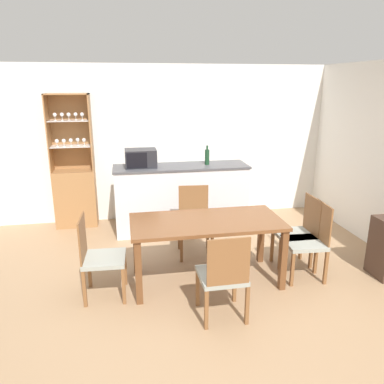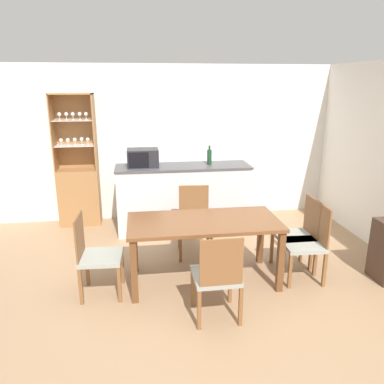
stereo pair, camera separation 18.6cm
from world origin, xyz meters
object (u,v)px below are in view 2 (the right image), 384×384
dining_chair_side_right_far (298,235)px  wine_bottle (209,157)px  dining_chair_head_near (217,276)px  dining_chair_head_far (195,221)px  microwave (143,158)px  display_cabinet (79,186)px  dining_table (204,228)px  dining_chair_side_right_near (307,243)px  dining_chair_side_left_near (96,255)px

dining_chair_side_right_far → wine_bottle: wine_bottle is taller
wine_bottle → dining_chair_head_near: bearing=-98.7°
dining_chair_head_far → dining_chair_side_right_far: same height
dining_chair_head_near → microwave: size_ratio=1.98×
display_cabinet → microwave: size_ratio=4.54×
dining_table → dining_chair_side_right_near: dining_chair_side_right_near is taller
dining_chair_side_right_far → wine_bottle: 1.87m
dining_chair_side_left_near → dining_chair_side_right_far: (2.40, 0.24, 0.00)m
dining_chair_head_near → dining_chair_side_right_far: bearing=35.4°
dining_table → wine_bottle: bearing=77.5°
dining_chair_head_far → dining_chair_side_right_far: size_ratio=1.00×
dining_chair_head_near → wine_bottle: bearing=80.7°
microwave → wine_bottle: (1.01, -0.01, -0.01)m
wine_bottle → dining_chair_side_left_near: bearing=-131.5°
microwave → dining_chair_head_far: bearing=-54.5°
dining_chair_side_left_near → dining_table: bearing=98.3°
dining_table → microwave: bearing=111.3°
display_cabinet → dining_chair_side_right_far: bearing=-35.0°
dining_chair_head_near → dining_chair_side_right_far: same height
dining_chair_side_right_near → dining_chair_side_left_near: (-2.40, 0.01, 0.00)m
dining_table → dining_chair_side_left_near: size_ratio=1.87×
display_cabinet → dining_chair_head_near: bearing=-59.7°
dining_table → dining_chair_side_left_near: bearing=-174.3°
dining_chair_head_near → dining_chair_head_far: bearing=89.2°
microwave → display_cabinet: bearing=154.9°
dining_chair_side_right_near → dining_chair_head_far: (-1.20, 0.88, 0.00)m
dining_table → dining_chair_side_right_far: bearing=5.8°
dining_chair_head_far → dining_chair_head_near: size_ratio=1.00×
display_cabinet → dining_chair_side_left_near: size_ratio=2.29×
dining_table → dining_chair_side_right_near: size_ratio=1.87×
dining_chair_side_right_near → dining_chair_head_far: bearing=57.2°
dining_chair_side_right_far → dining_table: bearing=96.1°
display_cabinet → dining_chair_side_right_near: bearing=-38.2°
wine_bottle → dining_chair_side_right_far: bearing=-61.4°
dining_chair_side_left_near → wine_bottle: (1.57, 1.77, 0.70)m
dining_chair_head_far → dining_chair_side_right_far: 1.35m
dining_chair_head_far → dining_chair_head_near: bearing=94.2°
dining_chair_side_right_near → dining_chair_head_near: bearing=120.9°
display_cabinet → dining_table: 2.74m
dining_chair_side_right_near → dining_chair_head_far: 1.48m
dining_chair_head_far → dining_chair_side_left_near: bearing=40.2°
dining_chair_side_right_far → wine_bottle: size_ratio=3.10×
dining_chair_head_far → wine_bottle: (0.36, 0.90, 0.70)m
dining_chair_head_near → wine_bottle: wine_bottle is taller
dining_chair_side_right_near → dining_chair_side_right_far: 0.25m
dining_table → dining_chair_head_near: 0.78m
dining_chair_side_left_near → dining_chair_side_right_far: same height
dining_chair_head_far → microwave: (-0.65, 0.91, 0.71)m
dining_chair_head_far → wine_bottle: size_ratio=3.10×
dining_chair_side_right_near → dining_chair_head_near: (-1.20, -0.62, 0.00)m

